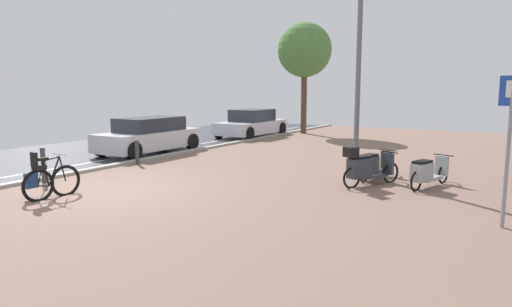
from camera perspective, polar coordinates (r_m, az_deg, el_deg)
ground at (r=10.16m, az=-13.50°, el=-5.72°), size 21.00×40.00×0.13m
bicycle_foreground at (r=10.86m, az=-24.60°, el=-3.11°), size 0.70×1.36×1.09m
scooter_near at (r=11.65m, az=20.65°, el=-2.23°), size 0.79×1.78×0.75m
scooter_mid at (r=12.32m, az=14.54°, el=-1.43°), size 0.69×1.65×0.74m
scooter_far at (r=11.40m, az=13.52°, el=-1.72°), size 1.05×1.64×1.02m
parked_car_near at (r=17.16m, az=-13.28°, el=2.19°), size 1.77×4.09×1.31m
parked_car_far at (r=22.47m, az=-0.54°, el=3.77°), size 1.90×4.21×1.33m
parking_sign at (r=8.72m, az=29.21°, el=1.98°), size 0.40×0.07×2.59m
lamp_post at (r=12.92m, az=12.79°, el=11.55°), size 0.20×0.52×5.71m
street_tree at (r=24.04m, az=6.12°, el=12.74°), size 2.79×2.79×5.71m
bollard_near at (r=12.67m, az=-25.16°, el=-1.34°), size 0.12×0.12×0.90m
bollard_far at (r=14.68m, az=-14.71°, el=0.16°), size 0.12×0.12×0.77m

